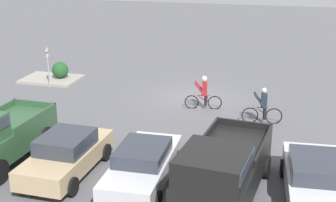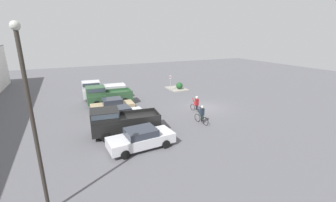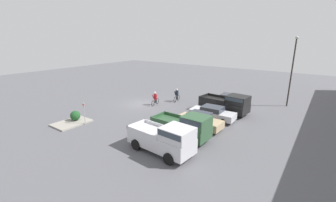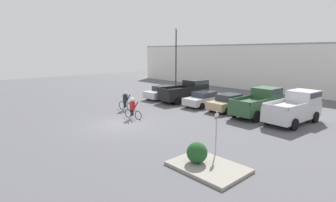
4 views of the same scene
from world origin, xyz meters
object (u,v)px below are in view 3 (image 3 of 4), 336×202
object	(u,v)px
pickup_truck_2	(165,138)
cyclist_1	(177,95)
sedan_0	(230,100)
lamppost	(292,67)
pickup_truck_1	(185,126)
shrub	(75,116)
sedan_2	(199,121)
pickup_truck_0	(227,103)
cyclist_0	(155,98)
fire_lane_sign	(84,111)
sedan_1	(212,113)

from	to	relation	value
pickup_truck_2	cyclist_1	world-z (taller)	pickup_truck_2
sedan_0	cyclist_1	distance (m)	6.71
pickup_truck_2	lamppost	xyz separation A→B (m)	(-18.01, 5.17, 3.55)
pickup_truck_1	lamppost	world-z (taller)	lamppost
cyclist_1	shrub	distance (m)	12.72
sedan_2	pickup_truck_2	distance (m)	5.65
pickup_truck_0	cyclist_0	world-z (taller)	pickup_truck_0
cyclist_0	lamppost	world-z (taller)	lamppost
pickup_truck_1	cyclist_0	bearing A→B (deg)	-127.45
lamppost	sedan_2	bearing A→B (deg)	-23.62
pickup_truck_0	sedan_2	distance (m)	5.59
pickup_truck_0	pickup_truck_1	size ratio (longest dim) A/B	1.11
cyclist_1	fire_lane_sign	size ratio (longest dim) A/B	0.77
pickup_truck_2	fire_lane_sign	xyz separation A→B (m)	(0.03, -9.50, 0.23)
pickup_truck_0	lamppost	world-z (taller)	lamppost
sedan_0	pickup_truck_1	bearing A→B (deg)	2.48
cyclist_0	fire_lane_sign	distance (m)	9.18
sedan_0	fire_lane_sign	distance (m)	16.68
lamppost	sedan_1	bearing A→B (deg)	-29.48
sedan_2	pickup_truck_1	bearing A→B (deg)	3.68
pickup_truck_0	fire_lane_sign	bearing A→B (deg)	-40.96
fire_lane_sign	lamppost	distance (m)	23.49
pickup_truck_2	fire_lane_sign	world-z (taller)	fire_lane_sign
pickup_truck_0	cyclist_1	xyz separation A→B (m)	(-0.77, -7.17, -0.30)
cyclist_0	lamppost	xyz separation A→B (m)	(-8.98, 13.35, 3.87)
sedan_1	cyclist_0	world-z (taller)	cyclist_0
sedan_0	fire_lane_sign	size ratio (longest dim) A/B	2.04
sedan_0	fire_lane_sign	xyz separation A→B (m)	(14.06, -8.95, 0.69)
cyclist_1	pickup_truck_1	bearing A→B (deg)	36.89
pickup_truck_1	sedan_1	bearing A→B (deg)	-178.12
pickup_truck_0	sedan_2	xyz separation A→B (m)	(5.55, -0.49, -0.39)
pickup_truck_0	fire_lane_sign	distance (m)	14.86
sedan_1	sedan_2	bearing A→B (deg)	0.06
pickup_truck_1	cyclist_0	world-z (taller)	pickup_truck_1
cyclist_1	sedan_1	bearing A→B (deg)	62.16
pickup_truck_0	sedan_1	size ratio (longest dim) A/B	1.20
cyclist_0	fire_lane_sign	xyz separation A→B (m)	(9.07, -1.32, 0.55)
shrub	sedan_0	bearing A→B (deg)	143.59
pickup_truck_0	shrub	distance (m)	15.92
sedan_0	sedan_2	distance (m)	8.41
sedan_0	pickup_truck_2	bearing A→B (deg)	2.24
sedan_2	cyclist_0	size ratio (longest dim) A/B	2.37
fire_lane_sign	sedan_1	bearing A→B (deg)	132.46
sedan_1	pickup_truck_1	bearing A→B (deg)	1.88
cyclist_0	pickup_truck_1	bearing A→B (deg)	52.55
sedan_0	pickup_truck_1	xyz separation A→B (m)	(11.22, 0.49, 0.44)
sedan_0	pickup_truck_2	world-z (taller)	pickup_truck_2
sedan_0	pickup_truck_2	size ratio (longest dim) A/B	0.91
shrub	fire_lane_sign	bearing A→B (deg)	92.74
sedan_1	sedan_2	distance (m)	2.80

